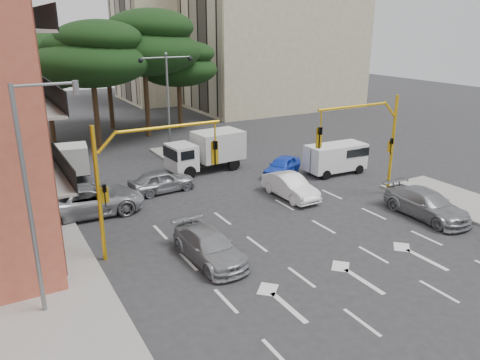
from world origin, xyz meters
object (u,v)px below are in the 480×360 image
object	(u,v)px
street_lamp_left	(33,188)
car_silver_parked	(427,204)
signal_mast_left	(139,169)
street_lamp_center	(167,87)
car_silver_wagon	(209,246)
van_white	(336,159)
car_white_hatch	(290,186)
car_silver_cross_b	(162,181)
car_blue_compact	(282,166)
box_truck_a	(50,166)
box_truck_b	(206,152)
signal_mast_right	(371,134)
car_silver_cross_a	(89,200)

from	to	relation	value
street_lamp_left	car_silver_parked	xyz separation A→B (m)	(18.89, -0.66, -4.00)
signal_mast_left	street_lamp_center	bearing A→B (deg)	64.09
car_silver_wagon	signal_mast_left	bearing A→B (deg)	130.60
van_white	car_silver_parked	bearing A→B (deg)	-2.98
car_white_hatch	signal_mast_left	bearing A→B (deg)	-167.26
car_silver_cross_b	van_white	distance (m)	12.03
car_silver_cross_b	street_lamp_left	bearing A→B (deg)	137.76
car_blue_compact	box_truck_a	distance (m)	15.22
signal_mast_left	car_white_hatch	size ratio (longest dim) A/B	1.43
street_lamp_left	car_blue_compact	bearing A→B (deg)	29.44
car_silver_cross_b	van_white	bearing A→B (deg)	-104.80
street_lamp_left	van_white	distance (m)	21.58
car_silver_parked	van_white	bearing A→B (deg)	85.92
car_silver_parked	box_truck_a	size ratio (longest dim) A/B	1.01
signal_mast_left	street_lamp_left	size ratio (longest dim) A/B	0.75
car_silver_cross_b	box_truck_b	xyz separation A→B (m)	(4.31, 2.65, 0.65)
box_truck_a	car_silver_parked	bearing A→B (deg)	-124.89
car_white_hatch	car_silver_wagon	bearing A→B (deg)	-149.38
street_lamp_left	car_blue_compact	xyz separation A→B (m)	(16.36, 9.23, -4.09)
signal_mast_right	signal_mast_left	bearing A→B (deg)	180.00
box_truck_a	signal_mast_left	bearing A→B (deg)	-161.19
signal_mast_left	street_lamp_center	distance (m)	15.65
street_lamp_center	car_silver_wagon	bearing A→B (deg)	-105.84
street_lamp_center	car_blue_compact	world-z (taller)	street_lamp_center
signal_mast_left	car_silver_wagon	world-z (taller)	signal_mast_left
signal_mast_right	car_silver_cross_a	bearing A→B (deg)	159.25
car_white_hatch	car_silver_cross_a	size ratio (longest dim) A/B	0.71
car_silver_cross_a	van_white	world-z (taller)	van_white
car_blue_compact	box_truck_a	xyz separation A→B (m)	(-14.07, 5.77, 0.58)
street_lamp_left	car_silver_cross_b	xyz separation A→B (m)	(7.98, 10.06, -4.02)
signal_mast_right	street_lamp_center	size ratio (longest dim) A/B	0.77
car_silver_wagon	car_silver_parked	distance (m)	12.30
car_silver_wagon	car_silver_cross_b	distance (m)	9.46
car_blue_compact	car_white_hatch	bearing A→B (deg)	-59.42
car_silver_parked	box_truck_b	world-z (taller)	box_truck_b
signal_mast_left	car_white_hatch	distance (m)	10.58
car_white_hatch	car_blue_compact	xyz separation A→B (m)	(2.07, 3.86, -0.06)
street_lamp_left	car_silver_parked	world-z (taller)	street_lamp_left
signal_mast_right	street_lamp_left	xyz separation A→B (m)	(-18.10, -2.99, 0.84)
car_silver_parked	car_blue_compact	bearing A→B (deg)	106.36
street_lamp_left	car_silver_cross_b	distance (m)	13.46
street_lamp_center	signal_mast_left	bearing A→B (deg)	-115.91
car_silver_wagon	box_truck_b	world-z (taller)	box_truck_b
signal_mast_right	box_truck_a	bearing A→B (deg)	142.77
street_lamp_left	box_truck_a	bearing A→B (deg)	81.32
signal_mast_left	car_silver_cross_a	size ratio (longest dim) A/B	1.01
car_blue_compact	car_silver_cross_b	xyz separation A→B (m)	(-8.38, 0.83, 0.07)
car_silver_wagon	car_silver_cross_a	size ratio (longest dim) A/B	0.77
car_blue_compact	car_silver_cross_b	world-z (taller)	car_silver_cross_b
signal_mast_left	car_silver_parked	distance (m)	15.19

